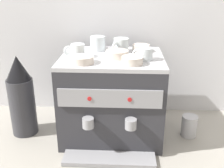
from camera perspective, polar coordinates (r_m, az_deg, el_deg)
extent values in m
plane|color=#9E998E|center=(1.61, 0.00, -10.07)|extent=(4.00, 4.00, 0.00)
cube|color=silver|center=(1.72, 0.56, 10.79)|extent=(2.80, 0.03, 1.05)
cube|color=#2D2D33|center=(1.51, 0.00, -2.94)|extent=(0.54, 0.42, 0.44)
cube|color=#B7B7BC|center=(1.43, 0.00, 5.48)|extent=(0.54, 0.42, 0.02)
cube|color=#939399|center=(1.27, -0.51, -3.07)|extent=(0.49, 0.01, 0.09)
cylinder|color=red|center=(1.27, -4.75, -3.10)|extent=(0.02, 0.01, 0.02)
cylinder|color=red|center=(1.26, 3.73, -3.29)|extent=(0.02, 0.01, 0.02)
cube|color=#939399|center=(1.39, -0.58, -15.35)|extent=(0.46, 0.12, 0.02)
cylinder|color=#939399|center=(1.31, -5.04, -8.13)|extent=(0.06, 0.06, 0.05)
cylinder|color=#939399|center=(1.30, 3.97, -8.37)|extent=(0.06, 0.06, 0.05)
cylinder|color=silver|center=(1.41, -7.19, 6.97)|extent=(0.07, 0.07, 0.07)
torus|color=silver|center=(1.41, -9.11, 6.90)|extent=(0.05, 0.02, 0.05)
cylinder|color=silver|center=(1.36, 7.13, 6.28)|extent=(0.07, 0.07, 0.06)
torus|color=silver|center=(1.36, 5.25, 6.37)|extent=(0.05, 0.02, 0.05)
cylinder|color=silver|center=(1.50, 1.92, 8.19)|extent=(0.08, 0.08, 0.07)
torus|color=silver|center=(1.46, 0.72, 7.79)|extent=(0.04, 0.06, 0.06)
cylinder|color=silver|center=(1.53, -3.02, 8.51)|extent=(0.08, 0.08, 0.08)
torus|color=silver|center=(1.59, -3.40, 8.94)|extent=(0.03, 0.06, 0.06)
cylinder|color=beige|center=(1.39, 1.09, 6.31)|extent=(0.12, 0.12, 0.04)
cylinder|color=beige|center=(1.40, 1.09, 5.74)|extent=(0.06, 0.06, 0.01)
cylinder|color=beige|center=(1.52, 6.11, 7.52)|extent=(0.10, 0.10, 0.04)
cylinder|color=beige|center=(1.52, 6.09, 7.00)|extent=(0.05, 0.05, 0.01)
cylinder|color=beige|center=(1.31, -6.28, 5.11)|extent=(0.11, 0.11, 0.03)
cylinder|color=beige|center=(1.32, -6.25, 4.57)|extent=(0.06, 0.06, 0.01)
cylinder|color=beige|center=(1.29, 4.29, 4.98)|extent=(0.10, 0.10, 0.04)
cylinder|color=beige|center=(1.30, 4.27, 4.41)|extent=(0.06, 0.06, 0.01)
cylinder|color=#333338|center=(1.62, -18.27, -4.53)|extent=(0.14, 0.14, 0.33)
cone|color=black|center=(1.53, -19.28, 3.21)|extent=(0.13, 0.13, 0.13)
cylinder|color=#B7B7BC|center=(1.61, 15.91, -8.47)|extent=(0.09, 0.09, 0.12)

